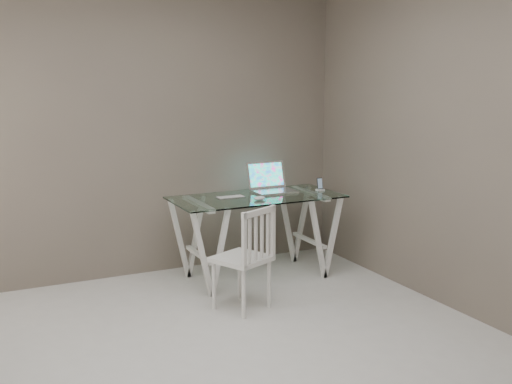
# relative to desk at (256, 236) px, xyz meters

# --- Properties ---
(room) EXTENTS (4.50, 4.52, 2.71)m
(room) POSITION_rel_desk_xyz_m (-1.02, -1.66, 1.33)
(room) COLOR beige
(room) RESTS_ON ground
(desk) EXTENTS (1.50, 0.70, 0.75)m
(desk) POSITION_rel_desk_xyz_m (0.00, 0.00, 0.00)
(desk) COLOR silver
(desk) RESTS_ON ground
(chair) EXTENTS (0.50, 0.50, 0.83)m
(chair) POSITION_rel_desk_xyz_m (-0.41, -0.70, 0.07)
(chair) COLOR silver
(chair) RESTS_ON ground
(laptop) EXTENTS (0.38, 0.34, 0.26)m
(laptop) POSITION_rel_desk_xyz_m (0.23, 0.18, 0.43)
(laptop) COLOR silver
(laptop) RESTS_ON desk
(keyboard) EXTENTS (0.25, 0.11, 0.01)m
(keyboard) POSITION_rel_desk_xyz_m (-0.22, 0.06, 0.37)
(keyboard) COLOR silver
(keyboard) RESTS_ON desk
(mouse) EXTENTS (0.11, 0.06, 0.03)m
(mouse) POSITION_rel_desk_xyz_m (-0.05, -0.16, 0.38)
(mouse) COLOR white
(mouse) RESTS_ON desk
(phone_dock) EXTENTS (0.06, 0.06, 0.12)m
(phone_dock) POSITION_rel_desk_xyz_m (0.65, -0.01, 0.40)
(phone_dock) COLOR white
(phone_dock) RESTS_ON desk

